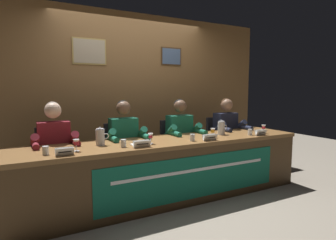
% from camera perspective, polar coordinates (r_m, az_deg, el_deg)
% --- Properties ---
extents(ground_plane, '(12.00, 12.00, 0.00)m').
position_cam_1_polar(ground_plane, '(3.72, 0.00, -15.58)').
color(ground_plane, gray).
extents(wall_back_panelled, '(4.96, 0.14, 2.60)m').
position_cam_1_polar(wall_back_panelled, '(4.61, -7.35, 5.21)').
color(wall_back_panelled, brown).
rests_on(wall_back_panelled, ground_plane).
extents(conference_table, '(3.76, 0.79, 0.76)m').
position_cam_1_polar(conference_table, '(3.46, 0.99, -8.19)').
color(conference_table, brown).
rests_on(conference_table, ground_plane).
extents(chair_far_left, '(0.44, 0.45, 0.92)m').
position_cam_1_polar(chair_far_left, '(3.77, -22.34, -8.59)').
color(chair_far_left, black).
rests_on(chair_far_left, ground_plane).
extents(panelist_far_left, '(0.51, 0.48, 1.25)m').
position_cam_1_polar(panelist_far_left, '(3.51, -22.22, -5.00)').
color(panelist_far_left, black).
rests_on(panelist_far_left, ground_plane).
extents(nameplate_far_left, '(0.17, 0.06, 0.08)m').
position_cam_1_polar(nameplate_far_left, '(2.85, -20.49, -6.10)').
color(nameplate_far_left, white).
rests_on(nameplate_far_left, conference_table).
extents(juice_glass_far_left, '(0.06, 0.06, 0.12)m').
position_cam_1_polar(juice_glass_far_left, '(3.00, -18.35, -4.51)').
color(juice_glass_far_left, white).
rests_on(juice_glass_far_left, conference_table).
extents(water_cup_far_left, '(0.06, 0.06, 0.08)m').
position_cam_1_polar(water_cup_far_left, '(2.96, -23.87, -5.85)').
color(water_cup_far_left, silver).
rests_on(water_cup_far_left, conference_table).
extents(chair_center_left, '(0.44, 0.45, 0.92)m').
position_cam_1_polar(chair_center_left, '(3.93, -9.61, -7.57)').
color(chair_center_left, black).
rests_on(chair_center_left, ground_plane).
extents(panelist_center_left, '(0.51, 0.48, 1.25)m').
position_cam_1_polar(panelist_center_left, '(3.69, -8.72, -4.06)').
color(panelist_center_left, black).
rests_on(panelist_center_left, ground_plane).
extents(nameplate_center_left, '(0.19, 0.06, 0.08)m').
position_cam_1_polar(nameplate_center_left, '(3.06, -5.38, -4.90)').
color(nameplate_center_left, white).
rests_on(nameplate_center_left, conference_table).
extents(juice_glass_center_left, '(0.06, 0.06, 0.12)m').
position_cam_1_polar(juice_glass_center_left, '(3.25, -3.60, -3.39)').
color(juice_glass_center_left, white).
rests_on(juice_glass_center_left, conference_table).
extents(water_cup_center_left, '(0.06, 0.06, 0.08)m').
position_cam_1_polar(water_cup_center_left, '(3.10, -9.15, -4.84)').
color(water_cup_center_left, silver).
rests_on(water_cup_center_left, conference_table).
extents(chair_center_right, '(0.44, 0.45, 0.92)m').
position_cam_1_polar(chair_center_right, '(4.27, 1.54, -6.36)').
color(chair_center_right, black).
rests_on(chair_center_right, ground_plane).
extents(panelist_center_right, '(0.51, 0.48, 1.25)m').
position_cam_1_polar(panelist_center_right, '(4.05, 2.94, -3.07)').
color(panelist_center_right, black).
rests_on(panelist_center_right, ground_plane).
extents(nameplate_center_right, '(0.19, 0.06, 0.08)m').
position_cam_1_polar(nameplate_center_right, '(3.49, 8.61, -3.54)').
color(nameplate_center_right, white).
rests_on(nameplate_center_right, conference_table).
extents(juice_glass_center_right, '(0.06, 0.06, 0.12)m').
position_cam_1_polar(juice_glass_center_right, '(3.69, 9.20, -2.27)').
color(juice_glass_center_right, white).
rests_on(juice_glass_center_right, conference_table).
extents(water_cup_center_right, '(0.06, 0.06, 0.08)m').
position_cam_1_polar(water_cup_center_right, '(3.43, 5.04, -3.68)').
color(water_cup_center_right, silver).
rests_on(water_cup_center_right, conference_table).
extents(chair_far_right, '(0.44, 0.45, 0.92)m').
position_cam_1_polar(chair_far_right, '(4.75, 10.72, -5.19)').
color(chair_far_right, black).
rests_on(chair_far_right, ground_plane).
extents(panelist_far_right, '(0.51, 0.48, 1.25)m').
position_cam_1_polar(panelist_far_right, '(4.55, 12.36, -2.17)').
color(panelist_far_right, black).
rests_on(panelist_far_right, ground_plane).
extents(nameplate_far_right, '(0.18, 0.06, 0.08)m').
position_cam_1_polar(nameplate_far_right, '(4.04, 18.54, -2.45)').
color(nameplate_far_right, white).
rests_on(nameplate_far_right, conference_table).
extents(juice_glass_far_right, '(0.06, 0.06, 0.12)m').
position_cam_1_polar(juice_glass_far_right, '(4.23, 19.06, -1.45)').
color(juice_glass_far_right, white).
rests_on(juice_glass_far_right, conference_table).
extents(water_cup_far_right, '(0.06, 0.06, 0.08)m').
position_cam_1_polar(water_cup_far_right, '(4.02, 16.52, -2.45)').
color(water_cup_far_right, silver).
rests_on(water_cup_far_right, conference_table).
extents(water_pitcher_left_side, '(0.15, 0.10, 0.21)m').
position_cam_1_polar(water_pitcher_left_side, '(3.25, -13.76, -3.40)').
color(water_pitcher_left_side, silver).
rests_on(water_pitcher_left_side, conference_table).
extents(water_pitcher_right_side, '(0.15, 0.10, 0.21)m').
position_cam_1_polar(water_pitcher_right_side, '(3.96, 10.94, -1.60)').
color(water_pitcher_right_side, silver).
rests_on(water_pitcher_right_side, conference_table).
extents(document_stack_center_left, '(0.22, 0.16, 0.01)m').
position_cam_1_polar(document_stack_center_left, '(3.19, -5.62, -5.04)').
color(document_stack_center_left, white).
rests_on(document_stack_center_left, conference_table).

